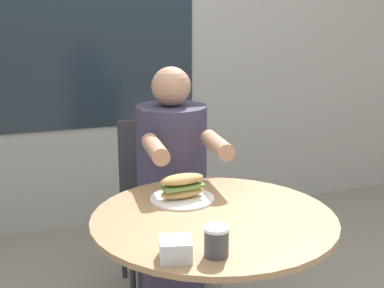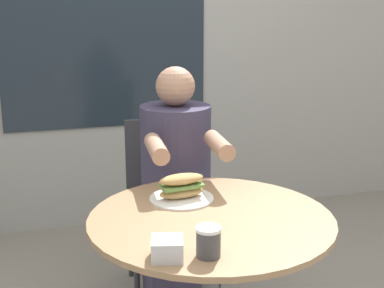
% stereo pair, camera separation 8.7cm
% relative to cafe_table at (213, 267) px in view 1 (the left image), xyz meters
% --- Properties ---
extents(storefront_wall, '(8.00, 0.09, 2.80)m').
position_rel_cafe_table_xyz_m(storefront_wall, '(-0.00, 1.85, 0.85)').
color(storefront_wall, '#9E9E99').
rests_on(storefront_wall, ground_plane).
extents(cafe_table, '(0.84, 0.84, 0.74)m').
position_rel_cafe_table_xyz_m(cafe_table, '(0.00, 0.00, 0.00)').
color(cafe_table, '#997551').
rests_on(cafe_table, ground_plane).
extents(diner_chair, '(0.41, 0.41, 0.87)m').
position_rel_cafe_table_xyz_m(diner_chair, '(0.06, 0.94, -0.03)').
color(diner_chair, '#333338').
rests_on(diner_chair, ground_plane).
extents(seated_diner, '(0.36, 0.58, 1.18)m').
position_rel_cafe_table_xyz_m(seated_diner, '(0.05, 0.59, -0.03)').
color(seated_diner, '#38334C').
rests_on(seated_diner, ground_plane).
extents(sandwich_on_plate, '(0.24, 0.24, 0.10)m').
position_rel_cafe_table_xyz_m(sandwich_on_plate, '(-0.05, 0.19, 0.23)').
color(sandwich_on_plate, white).
rests_on(sandwich_on_plate, cafe_table).
extents(drink_cup, '(0.07, 0.07, 0.09)m').
position_rel_cafe_table_xyz_m(drink_cup, '(-0.10, -0.28, 0.24)').
color(drink_cup, '#424247').
rests_on(drink_cup, cafe_table).
extents(napkin_box, '(0.11, 0.11, 0.06)m').
position_rel_cafe_table_xyz_m(napkin_box, '(-0.22, -0.26, 0.22)').
color(napkin_box, silver).
rests_on(napkin_box, cafe_table).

